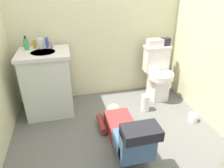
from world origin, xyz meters
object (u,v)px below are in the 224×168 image
(toilet, at_px, (158,74))
(bottle_pink, at_px, (52,45))
(faucet, at_px, (43,44))
(paper_towel_roll, at_px, (145,103))
(bottle_white, at_px, (40,43))
(person_plumber, at_px, (126,132))
(toiletry_bag, at_px, (165,42))
(soap_dispenser, at_px, (26,44))
(bottle_amber, at_px, (35,44))
(bottle_blue, at_px, (47,42))
(tissue_box, at_px, (155,43))
(toilet_paper_roll, at_px, (193,118))
(vanity_cabinet, at_px, (48,82))

(toilet, distance_m, bottle_pink, 1.50)
(faucet, bearing_deg, paper_towel_roll, -19.56)
(bottle_white, bearing_deg, person_plumber, -51.10)
(bottle_pink, bearing_deg, toiletry_bag, 0.93)
(soap_dispenser, relative_size, bottle_amber, 1.52)
(toiletry_bag, distance_m, paper_towel_roll, 0.90)
(bottle_amber, bearing_deg, bottle_blue, 8.11)
(faucet, bearing_deg, tissue_box, -0.83)
(bottle_amber, height_order, toilet_paper_roll, bottle_amber)
(tissue_box, xyz_separation_m, bottle_pink, (-1.37, -0.02, 0.07))
(toilet, xyz_separation_m, person_plumber, (-0.75, -0.89, -0.19))
(tissue_box, bearing_deg, bottle_pink, -178.97)
(tissue_box, xyz_separation_m, paper_towel_roll, (-0.25, -0.41, -0.69))
(soap_dispenser, bearing_deg, vanity_cabinet, -32.35)
(soap_dispenser, relative_size, bottle_blue, 1.29)
(vanity_cabinet, relative_size, soap_dispenser, 4.94)
(bottle_white, relative_size, bottle_pink, 1.27)
(person_plumber, bearing_deg, toilet_paper_roll, 12.52)
(vanity_cabinet, relative_size, toiletry_bag, 6.61)
(vanity_cabinet, relative_size, person_plumber, 0.77)
(faucet, bearing_deg, bottle_white, -149.96)
(vanity_cabinet, distance_m, bottle_pink, 0.47)
(person_plumber, distance_m, paper_towel_roll, 0.73)
(bottle_blue, relative_size, toilet_paper_roll, 1.17)
(faucet, xyz_separation_m, bottle_amber, (-0.10, -0.01, 0.00))
(faucet, bearing_deg, toiletry_bag, -0.75)
(toilet, relative_size, toilet_paper_roll, 6.82)
(toilet, bearing_deg, toiletry_bag, 40.77)
(person_plumber, height_order, soap_dispenser, soap_dispenser)
(bottle_pink, bearing_deg, bottle_blue, 134.38)
(vanity_cabinet, distance_m, tissue_box, 1.52)
(tissue_box, relative_size, paper_towel_roll, 0.98)
(toilet, xyz_separation_m, bottle_amber, (-1.61, 0.10, 0.51))
(bottle_amber, height_order, bottle_white, bottle_white)
(vanity_cabinet, xyz_separation_m, person_plumber, (0.76, -0.86, -0.24))
(soap_dispenser, xyz_separation_m, bottle_blue, (0.24, 0.03, -0.00))
(toilet, distance_m, bottle_white, 1.63)
(person_plumber, xyz_separation_m, paper_towel_roll, (0.45, 0.57, -0.06))
(toiletry_bag, distance_m, toilet_paper_roll, 1.08)
(vanity_cabinet, height_order, paper_towel_roll, vanity_cabinet)
(toilet, distance_m, paper_towel_roll, 0.51)
(person_plumber, xyz_separation_m, tissue_box, (0.70, 0.98, 0.62))
(person_plumber, bearing_deg, bottle_white, 128.90)
(person_plumber, height_order, bottle_pink, bottle_pink)
(bottle_white, bearing_deg, tissue_box, -0.11)
(soap_dispenser, bearing_deg, bottle_white, 0.59)
(faucet, relative_size, paper_towel_roll, 0.44)
(vanity_cabinet, height_order, person_plumber, vanity_cabinet)
(bottle_amber, height_order, paper_towel_roll, bottle_amber)
(bottle_amber, distance_m, toilet_paper_roll, 2.13)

